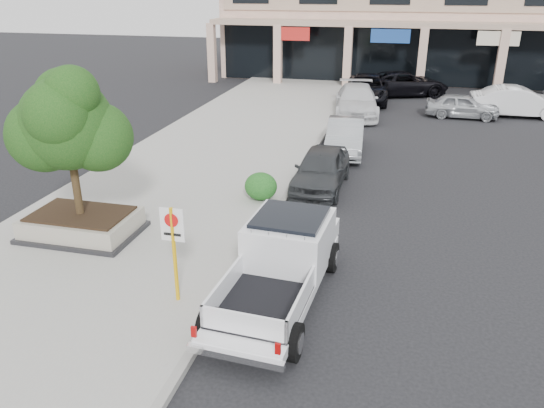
{
  "coord_description": "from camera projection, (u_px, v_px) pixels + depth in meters",
  "views": [
    {
      "loc": [
        2.11,
        -10.99,
        6.92
      ],
      "look_at": [
        -1.02,
        1.5,
        1.52
      ],
      "focal_mm": 35.0,
      "sensor_mm": 36.0,
      "label": 1
    }
  ],
  "objects": [
    {
      "name": "strip_mall",
      "position": [
        494.0,
        14.0,
        39.7
      ],
      "size": [
        40.55,
        12.43,
        9.5
      ],
      "color": "tan",
      "rests_on": "ground"
    },
    {
      "name": "lot_car_b",
      "position": [
        518.0,
        102.0,
        29.24
      ],
      "size": [
        5.06,
        1.91,
        1.65
      ],
      "primitive_type": "imported",
      "rotation": [
        0.0,
        0.0,
        1.6
      ],
      "color": "silver",
      "rests_on": "ground"
    },
    {
      "name": "lot_car_d",
      "position": [
        404.0,
        84.0,
        34.73
      ],
      "size": [
        6.26,
        4.5,
        1.58
      ],
      "primitive_type": "imported",
      "rotation": [
        0.0,
        0.0,
        1.94
      ],
      "color": "black",
      "rests_on": "ground"
    },
    {
      "name": "curb_car_b",
      "position": [
        345.0,
        136.0,
        23.03
      ],
      "size": [
        1.85,
        4.52,
        1.46
      ],
      "primitive_type": "imported",
      "rotation": [
        0.0,
        0.0,
        0.07
      ],
      "color": "#A0A4A8",
      "rests_on": "ground"
    },
    {
      "name": "ground",
      "position": [
        297.0,
        288.0,
        12.98
      ],
      "size": [
        120.0,
        120.0,
        0.0
      ],
      "primitive_type": "plane",
      "color": "black",
      "rests_on": "ground"
    },
    {
      "name": "curb_car_a",
      "position": [
        321.0,
        169.0,
        19.03
      ],
      "size": [
        1.82,
        4.31,
        1.45
      ],
      "primitive_type": "imported",
      "rotation": [
        0.0,
        0.0,
        -0.02
      ],
      "color": "#2E3134",
      "rests_on": "ground"
    },
    {
      "name": "curb_car_c",
      "position": [
        356.0,
        101.0,
        29.53
      ],
      "size": [
        2.99,
        5.89,
        1.64
      ],
      "primitive_type": "imported",
      "rotation": [
        0.0,
        0.0,
        0.13
      ],
      "color": "silver",
      "rests_on": "ground"
    },
    {
      "name": "sidewalk",
      "position": [
        184.0,
        183.0,
        19.55
      ],
      "size": [
        8.0,
        52.0,
        0.15
      ],
      "primitive_type": "cube",
      "color": "gray",
      "rests_on": "ground"
    },
    {
      "name": "curb_car_d",
      "position": [
        367.0,
        89.0,
        32.89
      ],
      "size": [
        2.78,
        5.98,
        1.66
      ],
      "primitive_type": "imported",
      "rotation": [
        0.0,
        0.0,
        -0.0
      ],
      "color": "black",
      "rests_on": "ground"
    },
    {
      "name": "curb",
      "position": [
        288.0,
        193.0,
        18.66
      ],
      "size": [
        0.2,
        52.0,
        0.15
      ],
      "primitive_type": "cube",
      "color": "gray",
      "rests_on": "ground"
    },
    {
      "name": "pickup_truck",
      "position": [
        277.0,
        268.0,
        12.12
      ],
      "size": [
        2.43,
        5.75,
        1.77
      ],
      "primitive_type": null,
      "rotation": [
        0.0,
        0.0,
        -0.06
      ],
      "color": "white",
      "rests_on": "ground"
    },
    {
      "name": "no_parking_sign",
      "position": [
        173.0,
        242.0,
        11.68
      ],
      "size": [
        0.55,
        0.09,
        2.3
      ],
      "color": "#E6A80C",
      "rests_on": "sidewalk"
    },
    {
      "name": "planter",
      "position": [
        82.0,
        224.0,
        15.3
      ],
      "size": [
        3.2,
        2.2,
        0.68
      ],
      "color": "black",
      "rests_on": "sidewalk"
    },
    {
      "name": "planter_tree",
      "position": [
        75.0,
        123.0,
        14.27
      ],
      "size": [
        2.9,
        2.55,
        4.0
      ],
      "color": "black",
      "rests_on": "planter"
    },
    {
      "name": "lot_car_a",
      "position": [
        462.0,
        106.0,
        29.04
      ],
      "size": [
        3.96,
        1.75,
        1.33
      ],
      "primitive_type": "imported",
      "rotation": [
        0.0,
        0.0,
        1.52
      ],
      "color": "#A5A8AD",
      "rests_on": "ground"
    },
    {
      "name": "hedge",
      "position": [
        261.0,
        186.0,
        17.72
      ],
      "size": [
        1.1,
        0.99,
        0.93
      ],
      "primitive_type": "ellipsoid",
      "color": "#134417",
      "rests_on": "sidewalk"
    }
  ]
}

